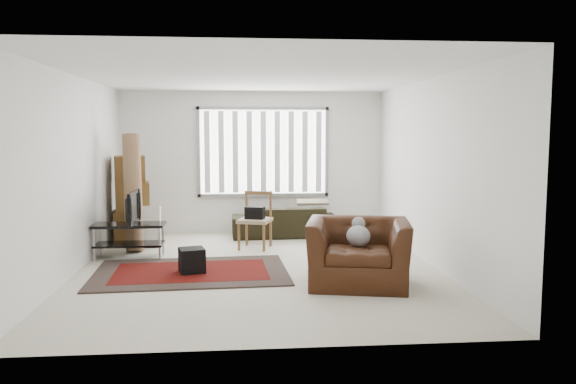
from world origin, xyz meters
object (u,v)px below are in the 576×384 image
(tv_stand, at_px, (129,233))
(armchair, at_px, (358,248))
(side_chair, at_px, (255,217))
(sofa, at_px, (284,217))
(moving_boxes, at_px, (132,203))

(tv_stand, xyz_separation_m, armchair, (3.18, -1.78, 0.08))
(side_chair, bearing_deg, armchair, -44.32)
(tv_stand, distance_m, armchair, 3.64)
(tv_stand, distance_m, side_chair, 2.03)
(armchair, bearing_deg, sofa, 113.15)
(sofa, height_order, armchair, armchair)
(moving_boxes, bearing_deg, armchair, -41.83)
(moving_boxes, height_order, sofa, moving_boxes)
(tv_stand, bearing_deg, moving_boxes, 98.51)
(tv_stand, distance_m, moving_boxes, 1.28)
(tv_stand, height_order, sofa, sofa)
(tv_stand, distance_m, sofa, 2.98)
(tv_stand, bearing_deg, armchair, -29.26)
(tv_stand, relative_size, armchair, 0.73)
(moving_boxes, xyz_separation_m, armchair, (3.36, -3.01, -0.24))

